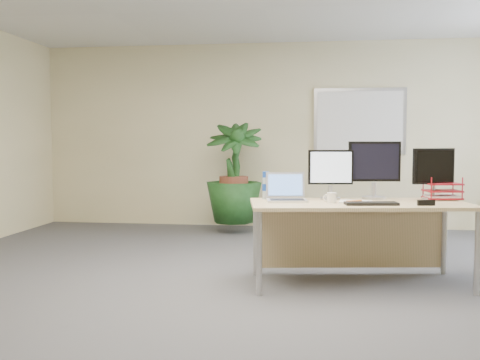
# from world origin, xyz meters

# --- Properties ---
(floor) EXTENTS (8.00, 8.00, 0.00)m
(floor) POSITION_xyz_m (0.00, 0.00, 0.00)
(floor) COLOR #49494E
(floor) RESTS_ON ground
(back_wall) EXTENTS (7.00, 0.04, 2.70)m
(back_wall) POSITION_xyz_m (0.00, 4.00, 1.35)
(back_wall) COLOR beige
(back_wall) RESTS_ON floor
(whiteboard) EXTENTS (1.30, 0.04, 0.95)m
(whiteboard) POSITION_xyz_m (1.20, 3.97, 1.55)
(whiteboard) COLOR silver
(whiteboard) RESTS_ON back_wall
(desk) EXTENTS (1.98, 1.05, 0.72)m
(desk) POSITION_xyz_m (0.92, 0.94, 0.57)
(desk) COLOR tan
(desk) RESTS_ON floor
(floor_plant) EXTENTS (0.88, 0.88, 1.50)m
(floor_plant) POSITION_xyz_m (-0.53, 3.34, 0.75)
(floor_plant) COLOR #153814
(floor_plant) RESTS_ON floor
(monitor_left) EXTENTS (0.41, 0.19, 0.45)m
(monitor_left) POSITION_xyz_m (0.69, 1.05, 0.98)
(monitor_left) COLOR #B1B0B5
(monitor_left) RESTS_ON desk
(monitor_right) EXTENTS (0.48, 0.22, 0.53)m
(monitor_right) POSITION_xyz_m (1.09, 1.16, 1.03)
(monitor_right) COLOR #B1B0B5
(monitor_right) RESTS_ON desk
(monitor_dark) EXTENTS (0.40, 0.21, 0.47)m
(monitor_dark) POSITION_xyz_m (1.62, 1.17, 0.99)
(monitor_dark) COLOR #B1B0B5
(monitor_dark) RESTS_ON desk
(laptop) EXTENTS (0.39, 0.35, 0.25)m
(laptop) POSITION_xyz_m (0.29, 0.88, 0.78)
(laptop) COLOR silver
(laptop) RESTS_ON desk
(keyboard) EXTENTS (0.45, 0.21, 0.02)m
(keyboard) POSITION_xyz_m (1.01, 0.66, 0.74)
(keyboard) COLOR black
(keyboard) RESTS_ON desk
(coffee_mug) EXTENTS (0.12, 0.08, 0.09)m
(coffee_mug) POSITION_xyz_m (0.69, 0.76, 0.77)
(coffee_mug) COLOR white
(coffee_mug) RESTS_ON desk
(spiral_notebook) EXTENTS (0.30, 0.24, 0.01)m
(spiral_notebook) POSITION_xyz_m (0.90, 0.82, 0.73)
(spiral_notebook) COLOR white
(spiral_notebook) RESTS_ON desk
(orange_pen) EXTENTS (0.14, 0.08, 0.01)m
(orange_pen) POSITION_xyz_m (0.88, 0.80, 0.74)
(orange_pen) COLOR orange
(orange_pen) RESTS_ON spiral_notebook
(yellow_highlighter) EXTENTS (0.12, 0.02, 0.02)m
(yellow_highlighter) POSITION_xyz_m (1.09, 0.79, 0.73)
(yellow_highlighter) COLOR yellow
(yellow_highlighter) RESTS_ON desk
(water_bottle) EXTENTS (0.07, 0.07, 0.26)m
(water_bottle) POSITION_xyz_m (0.10, 1.00, 0.84)
(water_bottle) COLOR #AABEC7
(water_bottle) RESTS_ON desk
(letter_tray) EXTENTS (0.34, 0.28, 0.14)m
(letter_tray) POSITION_xyz_m (1.71, 1.19, 0.79)
(letter_tray) COLOR maroon
(letter_tray) RESTS_ON desk
(stapler) EXTENTS (0.14, 0.06, 0.05)m
(stapler) POSITION_xyz_m (1.46, 0.67, 0.75)
(stapler) COLOR black
(stapler) RESTS_ON desk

